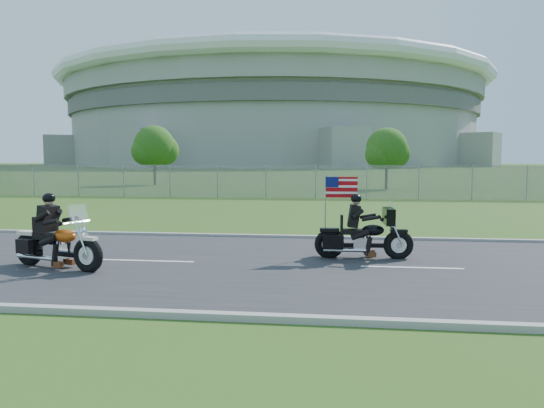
# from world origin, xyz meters

# --- Properties ---
(ground) EXTENTS (420.00, 420.00, 0.00)m
(ground) POSITION_xyz_m (0.00, 0.00, 0.00)
(ground) COLOR #2B4616
(ground) RESTS_ON ground
(road) EXTENTS (120.00, 8.00, 0.04)m
(road) POSITION_xyz_m (0.00, 0.00, 0.02)
(road) COLOR #28282B
(road) RESTS_ON ground
(curb_north) EXTENTS (120.00, 0.18, 0.12)m
(curb_north) POSITION_xyz_m (0.00, 4.05, 0.05)
(curb_north) COLOR #9E9B93
(curb_north) RESTS_ON ground
(curb_south) EXTENTS (120.00, 0.18, 0.12)m
(curb_south) POSITION_xyz_m (0.00, -4.05, 0.05)
(curb_south) COLOR #9E9B93
(curb_south) RESTS_ON ground
(fence) EXTENTS (60.00, 0.03, 2.00)m
(fence) POSITION_xyz_m (-5.00, 20.00, 1.00)
(fence) COLOR gray
(fence) RESTS_ON ground
(stadium) EXTENTS (140.40, 140.40, 29.20)m
(stadium) POSITION_xyz_m (-20.00, 170.00, 15.58)
(stadium) COLOR #A3A099
(stadium) RESTS_ON ground
(tree_fence_near) EXTENTS (3.52, 3.28, 4.75)m
(tree_fence_near) POSITION_xyz_m (6.04, 30.04, 2.97)
(tree_fence_near) COLOR #382316
(tree_fence_near) RESTS_ON ground
(tree_fence_mid) EXTENTS (3.96, 3.69, 5.30)m
(tree_fence_mid) POSITION_xyz_m (-13.95, 34.04, 3.30)
(tree_fence_mid) COLOR #382316
(tree_fence_mid) RESTS_ON ground
(motorcycle_lead) EXTENTS (2.44, 1.11, 1.69)m
(motorcycle_lead) POSITION_xyz_m (-3.69, -0.99, 0.53)
(motorcycle_lead) COLOR black
(motorcycle_lead) RESTS_ON ground
(motorcycle_follow) EXTENTS (2.36, 0.78, 1.96)m
(motorcycle_follow) POSITION_xyz_m (2.99, 1.00, 0.54)
(motorcycle_follow) COLOR black
(motorcycle_follow) RESTS_ON ground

